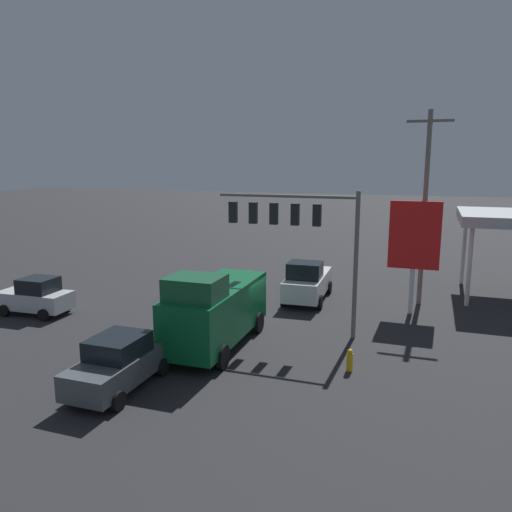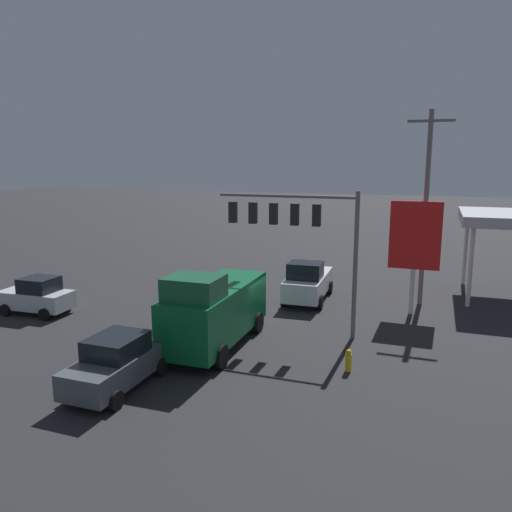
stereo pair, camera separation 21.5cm
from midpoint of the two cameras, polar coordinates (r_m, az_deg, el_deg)
The scene contains 9 objects.
ground_plane at distance 24.05m, azimuth -1.37°, elevation -8.50°, with size 200.00×200.00×0.00m, color #262628.
traffic_signal_assembly at distance 22.89m, azimuth 4.78°, elevation 3.61°, with size 6.59×0.43×6.68m.
utility_pole at distance 28.80m, azimuth 19.04°, elevation 5.56°, with size 2.40×0.26×10.63m.
price_sign at distance 26.96m, azimuth 17.94°, elevation 1.91°, with size 2.58×0.27×5.94m.
delivery_truck at distance 21.54m, azimuth -4.46°, elevation -6.12°, with size 2.62×6.83×3.58m.
hatchback_crossing at distance 28.74m, azimuth -23.57°, elevation -4.22°, with size 3.86×2.07×1.97m.
pickup_parked at distance 28.85m, azimuth 6.14°, elevation -2.97°, with size 2.44×5.28×2.40m.
sedan_waiting at distance 18.68m, azimuth -15.23°, elevation -11.63°, with size 2.09×4.41×1.93m.
fire_hydrant at distance 19.87m, azimuth 10.83°, elevation -11.64°, with size 0.24×0.24×0.88m.
Camera 2 is at (-8.31, 21.12, 7.98)m, focal length 35.00 mm.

